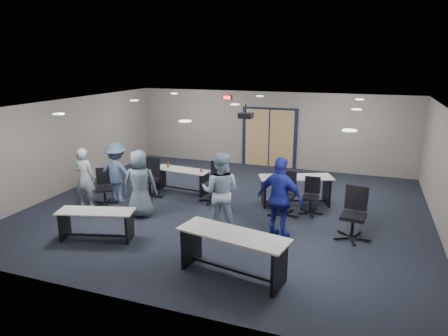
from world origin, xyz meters
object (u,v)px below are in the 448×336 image
(chair_back_a, at_px, (149,178))
(chair_back_b, at_px, (213,183))
(person_plaid, at_px, (140,184))
(table_front_right, at_px, (233,247))
(chair_back_c, at_px, (284,195))
(person_navy, at_px, (280,199))
(table_back_left, at_px, (182,176))
(table_back_right, at_px, (296,186))
(person_gray, at_px, (84,178))
(chair_back_d, at_px, (311,196))
(table_front_left, at_px, (96,220))
(person_back, at_px, (117,173))
(chair_loose_right, at_px, (354,214))
(chair_loose_left, at_px, (104,187))
(person_lightblue, at_px, (221,192))

(chair_back_a, xyz_separation_m, chair_back_b, (1.82, 0.25, -0.01))
(person_plaid, bearing_deg, table_front_right, 128.28)
(chair_back_c, height_order, person_navy, person_navy)
(table_back_left, distance_m, chair_back_a, 1.00)
(table_back_right, bearing_deg, person_gray, 179.16)
(person_navy, bearing_deg, chair_back_d, -88.55)
(table_front_left, xyz_separation_m, chair_back_b, (1.50, 3.05, 0.09))
(table_back_right, xyz_separation_m, person_back, (-4.61, -1.44, 0.29))
(table_back_right, distance_m, chair_loose_right, 2.32)
(table_back_right, height_order, chair_loose_left, chair_loose_left)
(table_front_right, bearing_deg, table_front_left, -176.82)
(chair_back_b, xyz_separation_m, person_plaid, (-1.31, -1.56, 0.30))
(table_back_right, bearing_deg, chair_loose_right, -70.44)
(table_back_right, distance_m, person_lightblue, 2.61)
(person_back, bearing_deg, chair_back_b, -163.60)
(chair_back_a, xyz_separation_m, person_navy, (4.03, -1.41, 0.36))
(person_lightblue, height_order, person_navy, same)
(chair_loose_left, relative_size, chair_loose_right, 0.85)
(person_navy, bearing_deg, chair_back_a, -3.43)
(chair_back_d, height_order, person_back, person_back)
(table_front_right, relative_size, chair_back_b, 1.95)
(chair_loose_left, height_order, chair_loose_right, chair_loose_right)
(table_front_right, bearing_deg, table_back_right, 94.88)
(chair_back_c, bearing_deg, chair_loose_right, -16.68)
(person_gray, xyz_separation_m, person_lightblue, (3.86, -0.16, 0.11))
(chair_back_a, bearing_deg, person_lightblue, -35.09)
(table_back_right, bearing_deg, chair_back_c, -121.16)
(table_back_right, height_order, person_lightblue, person_lightblue)
(table_back_right, distance_m, chair_back_a, 4.07)
(person_back, bearing_deg, chair_back_d, -173.20)
(chair_back_a, bearing_deg, chair_loose_right, -16.60)
(table_front_left, xyz_separation_m, chair_back_d, (4.16, 3.09, 0.01))
(table_front_left, height_order, chair_back_a, chair_back_a)
(table_back_left, distance_m, chair_back_b, 1.28)
(chair_back_d, bearing_deg, table_front_right, -105.07)
(table_front_right, xyz_separation_m, person_back, (-4.20, 2.60, 0.26))
(chair_loose_left, bearing_deg, person_lightblue, -39.73)
(person_gray, bearing_deg, person_plaid, 171.22)
(table_front_right, bearing_deg, person_lightblue, 127.11)
(chair_back_a, bearing_deg, table_front_right, -49.38)
(table_front_right, xyz_separation_m, table_back_right, (0.41, 4.04, -0.03))
(table_back_right, bearing_deg, table_front_right, -118.32)
(table_back_right, bearing_deg, person_lightblue, -143.25)
(chair_back_b, xyz_separation_m, person_back, (-2.44, -0.88, 0.28))
(chair_loose_left, bearing_deg, person_gray, -171.40)
(table_back_right, xyz_separation_m, chair_back_c, (-0.14, -0.91, 0.02))
(table_back_left, relative_size, chair_loose_left, 1.78)
(table_back_right, xyz_separation_m, chair_loose_right, (1.55, -1.72, 0.04))
(chair_back_d, xyz_separation_m, person_gray, (-5.67, -1.53, 0.34))
(chair_back_a, distance_m, chair_loose_right, 5.61)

